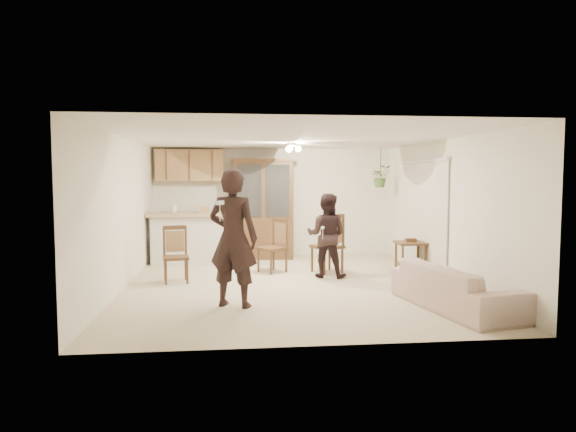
{
  "coord_description": "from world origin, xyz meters",
  "views": [
    {
      "loc": [
        -0.94,
        -8.66,
        1.85
      ],
      "look_at": [
        0.03,
        0.4,
        1.15
      ],
      "focal_mm": 32.0,
      "sensor_mm": 36.0,
      "label": 1
    }
  ],
  "objects": [
    {
      "name": "chair_hutch_left",
      "position": [
        -0.19,
        1.15,
        0.3
      ],
      "size": [
        0.65,
        0.65,
        1.05
      ],
      "rotation": [
        0.0,
        0.0,
        -0.96
      ],
      "color": "#3C2616",
      "rests_on": "floor"
    },
    {
      "name": "controller_adult",
      "position": [
        -1.11,
        -1.85,
        1.5
      ],
      "size": [
        0.11,
        0.18,
        0.05
      ],
      "primitive_type": "cube",
      "rotation": [
        0.0,
        0.0,
        2.76
      ],
      "color": "white",
      "rests_on": "adult"
    },
    {
      "name": "side_table",
      "position": [
        2.44,
        0.78,
        0.31
      ],
      "size": [
        0.56,
        0.56,
        0.67
      ],
      "rotation": [
        0.0,
        0.0,
        -0.03
      ],
      "color": "#3C2616",
      "rests_on": "floor"
    },
    {
      "name": "china_hutch",
      "position": [
        -0.25,
        2.87,
        1.11
      ],
      "size": [
        1.47,
        0.69,
        2.25
      ],
      "rotation": [
        0.0,
        0.0,
        -0.1
      ],
      "color": "#3C2616",
      "rests_on": "floor"
    },
    {
      "name": "floor",
      "position": [
        0.0,
        0.0,
        0.0
      ],
      "size": [
        6.5,
        6.5,
        0.0
      ],
      "primitive_type": "plane",
      "color": "beige",
      "rests_on": "ground"
    },
    {
      "name": "adult",
      "position": [
        -0.94,
        -1.43,
        0.9
      ],
      "size": [
        0.77,
        0.65,
        1.8
      ],
      "primitive_type": "imported",
      "rotation": [
        0.0,
        0.0,
        2.76
      ],
      "color": "black",
      "rests_on": "floor"
    },
    {
      "name": "upper_cabinets",
      "position": [
        -1.9,
        3.07,
        2.1
      ],
      "size": [
        1.5,
        0.34,
        0.7
      ],
      "primitive_type": "cube",
      "color": "brown",
      "rests_on": "wall_back"
    },
    {
      "name": "chair_bar",
      "position": [
        -1.94,
        0.37,
        0.28
      ],
      "size": [
        0.5,
        0.5,
        0.98
      ],
      "rotation": [
        0.0,
        0.0,
        0.16
      ],
      "color": "#3C2616",
      "rests_on": "floor"
    },
    {
      "name": "wall_front",
      "position": [
        0.0,
        -3.25,
        1.25
      ],
      "size": [
        5.5,
        0.02,
        2.5
      ],
      "primitive_type": "cube",
      "color": "white",
      "rests_on": "ground"
    },
    {
      "name": "ceiling",
      "position": [
        0.0,
        0.0,
        2.5
      ],
      "size": [
        5.5,
        6.5,
        0.02
      ],
      "primitive_type": "cube",
      "color": "white",
      "rests_on": "wall_back"
    },
    {
      "name": "controller_child",
      "position": [
        0.63,
        0.23,
        0.95
      ],
      "size": [
        0.09,
        0.14,
        0.04
      ],
      "primitive_type": "cube",
      "rotation": [
        0.0,
        0.0,
        2.77
      ],
      "color": "white",
      "rests_on": "child"
    },
    {
      "name": "hanging_plant",
      "position": [
        2.3,
        2.4,
        1.85
      ],
      "size": [
        0.43,
        0.37,
        0.48
      ],
      "primitive_type": "imported",
      "color": "#375D25",
      "rests_on": "ceiling"
    },
    {
      "name": "vertical_blinds",
      "position": [
        2.71,
        0.9,
        1.1
      ],
      "size": [
        0.06,
        2.3,
        2.1
      ],
      "primitive_type": null,
      "color": "beige",
      "rests_on": "wall_right"
    },
    {
      "name": "plant_cord",
      "position": [
        2.3,
        2.4,
        2.17
      ],
      "size": [
        0.01,
        0.01,
        0.65
      ],
      "primitive_type": "cylinder",
      "color": "black",
      "rests_on": "ceiling"
    },
    {
      "name": "ceiling_fixture",
      "position": [
        0.2,
        1.2,
        2.4
      ],
      "size": [
        0.36,
        0.36,
        0.2
      ],
      "primitive_type": null,
      "color": "#FFE3BF",
      "rests_on": "ceiling"
    },
    {
      "name": "wall_back",
      "position": [
        0.0,
        3.25,
        1.25
      ],
      "size": [
        5.5,
        0.02,
        2.5
      ],
      "primitive_type": "cube",
      "color": "white",
      "rests_on": "ground"
    },
    {
      "name": "breakfast_bar",
      "position": [
        -1.85,
        2.35,
        0.5
      ],
      "size": [
        1.6,
        0.55,
        1.0
      ],
      "primitive_type": "cube",
      "color": "silver",
      "rests_on": "floor"
    },
    {
      "name": "wall_left",
      "position": [
        -2.75,
        0.0,
        1.25
      ],
      "size": [
        0.02,
        6.5,
        2.5
      ],
      "primitive_type": "cube",
      "color": "white",
      "rests_on": "ground"
    },
    {
      "name": "bar_top",
      "position": [
        -1.85,
        2.35,
        1.05
      ],
      "size": [
        1.75,
        0.7,
        0.08
      ],
      "primitive_type": "cube",
      "color": "tan",
      "rests_on": "breakfast_bar"
    },
    {
      "name": "child",
      "position": [
        0.76,
        0.56,
        0.68
      ],
      "size": [
        0.8,
        0.71,
        1.35
      ],
      "primitive_type": "imported",
      "rotation": [
        0.0,
        0.0,
        2.77
      ],
      "color": "black",
      "rests_on": "floor"
    },
    {
      "name": "wall_right",
      "position": [
        2.75,
        0.0,
        1.25
      ],
      "size": [
        0.02,
        6.5,
        2.5
      ],
      "primitive_type": "cube",
      "color": "white",
      "rests_on": "ground"
    },
    {
      "name": "chair_hutch_right",
      "position": [
        0.85,
        0.99,
        0.32
      ],
      "size": [
        0.67,
        0.67,
        1.14
      ],
      "rotation": [
        0.0,
        0.0,
        3.58
      ],
      "color": "#3C2616",
      "rests_on": "floor"
    },
    {
      "name": "sofa",
      "position": [
        2.13,
        -1.9,
        0.37
      ],
      "size": [
        1.08,
        1.98,
        0.73
      ],
      "primitive_type": "imported",
      "rotation": [
        0.0,
        0.0,
        1.77
      ],
      "color": "beige",
      "rests_on": "floor"
    }
  ]
}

